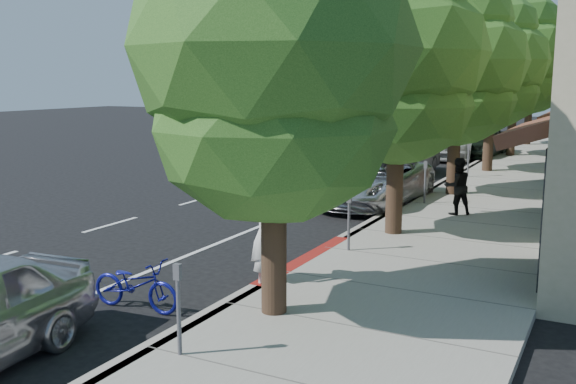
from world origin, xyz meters
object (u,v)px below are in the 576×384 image
Objects in this scene: street_tree_0 at (273,56)px; street_tree_1 at (398,57)px; dark_suv_far at (480,141)px; street_tree_3 at (493,63)px; cyclist at (265,234)px; bicycle at (136,284)px; silver_suv at (374,181)px; pedestrian at (457,186)px; dark_sedan at (409,158)px; street_tree_4 at (516,56)px; street_tree_5 at (532,65)px; street_tree_2 at (458,64)px; white_pickup at (451,141)px.

street_tree_1 reaches higher than street_tree_0.
dark_suv_far is (-1.40, 17.62, -3.48)m from street_tree_1.
cyclist is at bearing -93.16° from street_tree_3.
bicycle is 10.54m from silver_suv.
street_tree_1 is 4.45× the size of pedestrian.
silver_suv is 2.97m from pedestrian.
street_tree_3 reaches higher than dark_sedan.
street_tree_4 is 6.01m from street_tree_5.
street_tree_1 is at bearing -21.77° from bicycle.
pedestrian is at bearing -86.75° from street_tree_4.
street_tree_2 is at bearing -90.00° from street_tree_4.
silver_suv is at bearing -57.85° from pedestrian.
white_pickup is at bearing -1.97° from bicycle.
street_tree_0 is at bearing -90.00° from street_tree_2.
street_tree_1 is 1.72× the size of dark_sedan.
street_tree_5 is 1.86× the size of dark_sedan.
silver_suv is (-1.90, 9.90, -3.40)m from street_tree_0.
cyclist reaches higher than bicycle.
street_tree_5 is 1.57× the size of dark_suv_far.
silver_suv is at bearing -97.69° from street_tree_4.
street_tree_2 is at bearing -13.07° from bicycle.
dark_sedan is (-2.79, -1.50, -3.75)m from street_tree_3.
pedestrian is (0.86, -3.17, -3.32)m from street_tree_2.
dark_sedan is (-2.79, 16.50, -3.47)m from street_tree_0.
pedestrian is (0.86, 8.83, -3.20)m from street_tree_0.
street_tree_2 is 1.23× the size of white_pickup.
street_tree_2 is 11.82m from white_pickup.
white_pickup is (-0.37, 23.63, 0.38)m from bicycle.
street_tree_3 is 12.00m from street_tree_5.
street_tree_3 reaches higher than white_pickup.
street_tree_1 reaches higher than cyclist.
dark_sedan is at bearing 99.92° from silver_suv.
dark_sedan is at bearing -101.70° from street_tree_5.
cyclist is 8.60m from silver_suv.
cyclist is at bearing -92.32° from street_tree_4.
street_tree_3 is at bearing -22.07° from cyclist.
street_tree_4 is (-0.00, 18.00, 0.57)m from street_tree_1.
dark_sedan is at bearing -1.13° from bicycle.
street_tree_5 reaches higher than dark_sedan.
street_tree_4 is at bearing -21.23° from cyclist.
dark_sedan is at bearing -151.77° from street_tree_3.
cyclist is at bearing -92.24° from white_pickup.
silver_suv is at bearing -132.13° from street_tree_2.
street_tree_1 is at bearing 36.33° from pedestrian.
street_tree_4 is 5.10× the size of pedestrian.
street_tree_5 is at bearing 90.00° from street_tree_0.
silver_suv reaches higher than dark_sedan.
street_tree_4 is 4.75× the size of bicycle.
dark_suv_far is at bearing 90.14° from silver_suv.
street_tree_3 is at bearing -9.83° from bicycle.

